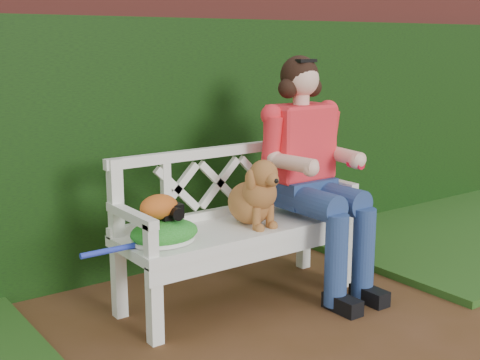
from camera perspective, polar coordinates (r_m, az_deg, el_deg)
ground at (r=3.37m, az=7.43°, el=-15.27°), size 60.00×60.00×0.00m
brick_wall at (r=4.57m, az=-8.84°, el=6.47°), size 10.00×0.30×2.20m
ivy_hedge at (r=4.41m, az=-7.42°, el=3.03°), size 10.00×0.18×1.70m
grass_right at (r=5.63m, az=19.04°, el=-4.15°), size 2.60×2.00×0.05m
garden_bench at (r=3.91m, az=0.00°, el=-7.32°), size 1.61×0.68×0.48m
seated_woman at (r=4.06m, az=5.80°, el=0.61°), size 0.72×0.90×1.47m
dog at (r=3.78m, az=1.18°, el=-0.98°), size 0.35×0.42×0.41m
tennis_racket at (r=3.50m, az=-7.30°, el=-5.36°), size 0.74×0.53×0.03m
green_bag at (r=3.49m, az=-6.74°, el=-4.57°), size 0.40×0.32×0.13m
camera_item at (r=3.49m, az=-6.18°, el=-2.78°), size 0.12×0.09×0.08m
baseball_glove at (r=3.47m, az=-7.22°, el=-2.39°), size 0.25×0.21×0.14m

